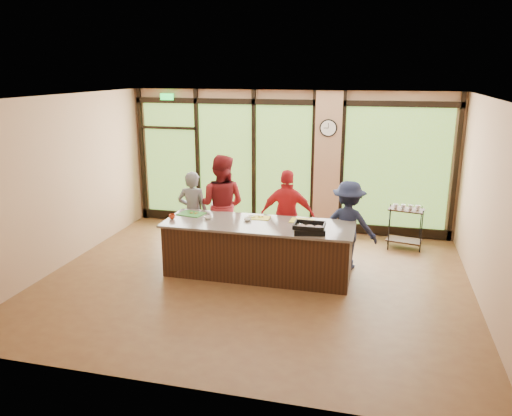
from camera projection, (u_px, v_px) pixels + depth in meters
The scene contains 25 objects.
floor at pixel (254, 281), 8.34m from camera, with size 7.00×7.00×0.00m, color brown.
ceiling at pixel (254, 98), 7.53m from camera, with size 7.00×7.00×0.00m, color white.
back_wall at pixel (288, 161), 10.74m from camera, with size 7.00×7.00×0.00m, color #A87F5D.
left_wall at pixel (61, 182), 8.75m from camera, with size 6.00×6.00×0.00m, color #A87F5D.
right_wall at pixel (491, 208), 7.12m from camera, with size 6.00×6.00×0.00m, color #A87F5D.
window_wall at pixel (295, 167), 10.68m from camera, with size 6.90×0.12×3.00m.
island_base at pixel (258, 250), 8.50m from camera, with size 3.10×1.00×0.88m, color black.
countertop at pixel (258, 224), 8.37m from camera, with size 3.20×1.10×0.04m, color slate.
wall_clock at pixel (328, 128), 10.21m from camera, with size 0.36×0.04×0.36m.
cook_left at pixel (193, 213), 9.42m from camera, with size 0.58×0.38×1.60m, color slate.
cook_midleft at pixel (221, 205), 9.37m from camera, with size 0.93×0.72×1.91m, color maroon.
cook_midright at pixel (288, 216), 9.01m from camera, with size 1.00×0.41×1.70m, color red.
cook_right at pixel (348, 225), 8.70m from camera, with size 1.02×0.58×1.57m, color #1A1F39.
roasting_pan at pixel (309, 230), 7.87m from camera, with size 0.48×0.37×0.09m, color black.
mixing_bowl at pixel (309, 226), 8.10m from camera, with size 0.30×0.30×0.07m, color silver.
cutting_board_left at pixel (191, 214), 8.88m from camera, with size 0.45×0.33×0.01m, color #307E2D.
cutting_board_center at pixel (260, 218), 8.66m from camera, with size 0.35×0.27×0.01m, color yellow.
cutting_board_right at pixel (302, 221), 8.48m from camera, with size 0.40×0.30×0.01m, color yellow.
prep_bowl_near at pixel (208, 218), 8.60m from camera, with size 0.14×0.14×0.04m, color white.
prep_bowl_mid at pixel (248, 220), 8.50m from camera, with size 0.13×0.13×0.04m, color white.
prep_bowl_far at pixel (250, 217), 8.68m from camera, with size 0.12×0.12×0.03m, color white.
red_ramekin at pixel (172, 217), 8.58m from camera, with size 0.11×0.11×0.09m, color #AC2C11.
flower_stand at pixel (221, 220), 10.39m from camera, with size 0.37×0.37×0.75m, color black.
flower_vase at pixel (220, 196), 10.25m from camera, with size 0.27×0.27×0.28m, color #988253.
bar_cart at pixel (405, 222), 9.71m from camera, with size 0.72×0.50×0.89m.
Camera 1 is at (1.89, -7.47, 3.41)m, focal length 35.00 mm.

